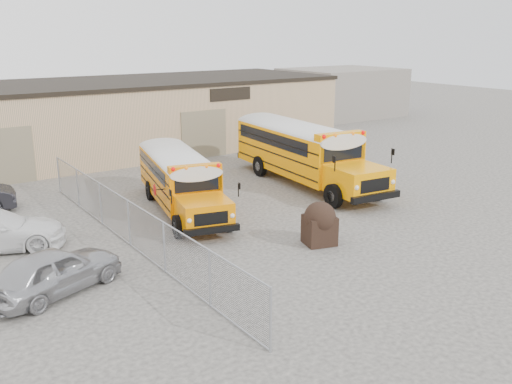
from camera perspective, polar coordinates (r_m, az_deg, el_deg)
ground at (r=22.52m, az=4.87°, el=-4.50°), size 120.00×120.00×0.00m
warehouse at (r=39.06m, az=-14.08°, el=7.36°), size 30.20×10.20×4.67m
chainlink_fence at (r=21.78m, az=-12.58°, el=-3.03°), size 0.07×18.07×1.81m
distant_building_right at (r=55.30m, az=8.53°, el=9.83°), size 10.00×8.00×4.40m
school_bus_left at (r=31.02m, az=-10.00°, el=3.91°), size 4.21×9.27×2.64m
school_bus_right at (r=35.79m, az=-1.25°, el=6.27°), size 3.76×11.20×3.22m
tarp_bundle at (r=21.57m, az=6.39°, el=-3.06°), size 1.33×1.25×1.66m
car_silver at (r=18.63m, az=-19.49°, el=-7.43°), size 4.63×3.15×1.46m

